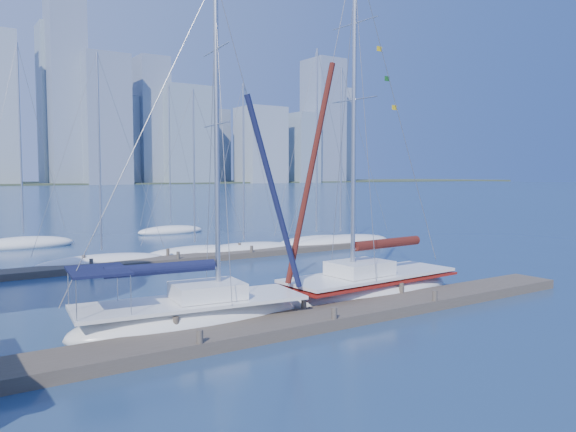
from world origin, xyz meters
TOP-DOWN VIEW (x-y plane):
  - ground at (0.00, 0.00)m, footprint 700.00×700.00m
  - near_dock at (0.00, 0.00)m, footprint 26.00×2.00m
  - far_dock at (2.00, 16.00)m, footprint 30.00×1.80m
  - sailboat_navy at (-3.99, 2.00)m, footprint 8.74×3.70m
  - sailboat_maroon at (4.48, 2.31)m, footprint 9.07×3.44m
  - bg_boat_1 at (-2.89, 17.17)m, footprint 7.71×2.36m
  - bg_boat_2 at (3.28, 17.88)m, footprint 7.13×3.58m
  - bg_boat_3 at (6.58, 17.24)m, footprint 8.15×5.25m
  - bg_boat_4 at (12.81, 17.43)m, footprint 7.19×3.05m
  - bg_boat_5 at (14.53, 16.73)m, footprint 9.26×2.68m
  - bg_boat_6 at (-5.33, 28.78)m, footprint 7.33×4.92m
  - bg_boat_7 at (7.38, 32.29)m, footprint 6.39×3.14m

SIDE VIEW (x-z plane):
  - ground at x=0.00m, z-range 0.00..0.00m
  - far_dock at x=2.00m, z-range 0.00..0.36m
  - near_dock at x=0.00m, z-range 0.00..0.40m
  - bg_boat_2 at x=3.28m, z-range -5.31..5.77m
  - bg_boat_3 at x=6.58m, z-range -5.61..6.09m
  - bg_boat_1 at x=-2.89m, z-range -6.04..6.53m
  - bg_boat_7 at x=7.38m, z-range -6.56..7.10m
  - bg_boat_5 at x=14.53m, z-range -6.47..7.02m
  - bg_boat_6 at x=-5.33m, z-range -7.22..7.83m
  - bg_boat_4 at x=12.81m, z-range -7.09..7.70m
  - sailboat_navy at x=-3.99m, z-range -5.35..7.27m
  - sailboat_maroon at x=4.48m, z-range -6.38..8.68m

